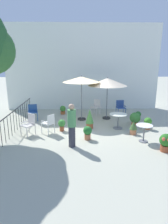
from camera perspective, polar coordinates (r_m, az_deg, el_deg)
name	(u,v)px	position (r m, az deg, el deg)	size (l,w,h in m)	color
ground_plane	(84,128)	(9.52, 0.04, -4.71)	(60.00, 60.00, 0.00)	#B1AF99
villa_facade	(82,68)	(12.93, -0.45, 12.85)	(9.94, 0.30, 5.45)	white
terrace_railing	(17,115)	(9.76, -19.00, -0.83)	(0.03, 5.23, 1.01)	black
patio_umbrella_0	(81,80)	(10.39, -0.74, 9.43)	(2.01, 2.01, 2.44)	#2D2D2D
patio_umbrella_1	(107,82)	(10.67, 6.91, 8.69)	(2.13, 2.13, 2.34)	#2D2D2D
cafe_table_0	(144,130)	(8.18, 17.25, -5.13)	(0.65, 0.65, 0.71)	white
cafe_table_1	(118,118)	(9.46, 10.02, -1.84)	(0.84, 0.84, 0.72)	silver
patio_chair_0	(49,122)	(8.78, -10.26, -3.01)	(0.63, 0.62, 0.90)	white
patio_chair_1	(33,111)	(10.99, -14.81, 0.31)	(0.58, 0.55, 0.86)	#254F90
patio_chair_2	(96,106)	(11.80, 3.55, 1.85)	(0.65, 0.65, 0.92)	white
patio_chair_3	(29,123)	(8.87, -15.80, -3.13)	(0.66, 0.67, 0.94)	silver
patio_chair_4	(121,106)	(11.97, 10.68, 1.64)	(0.55, 0.51, 0.86)	#305197
potted_plant_0	(148,123)	(9.76, 18.25, -3.02)	(0.37, 0.37, 0.57)	#CD6B3B
potted_plant_1	(135,118)	(10.16, 14.77, -1.79)	(0.54, 0.54, 0.66)	#BE653F
potted_plant_2	(62,124)	(9.09, -6.57, -3.59)	(0.34, 0.34, 0.55)	#9C4C2D
potted_plant_3	(138,115)	(11.11, 15.61, -0.91)	(0.32, 0.32, 0.49)	#BA5C3F
potted_plant_4	(90,118)	(9.33, 1.68, -1.88)	(0.39, 0.39, 0.95)	#A75431
potted_plant_5	(133,127)	(8.90, 14.30, -4.38)	(0.33, 0.33, 0.61)	#BE734C
potted_plant_6	(63,110)	(11.94, -6.25, 0.68)	(0.36, 0.36, 0.52)	#A45A2E
potted_plant_7	(166,142)	(7.64, 22.91, -8.08)	(0.46, 0.48, 0.66)	#A64D2D
potted_plant_8	(88,132)	(8.08, 1.05, -5.93)	(0.36, 0.36, 0.58)	#BF714A
standing_person	(72,125)	(7.27, -3.62, -3.85)	(0.45, 0.45, 1.68)	#33333D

